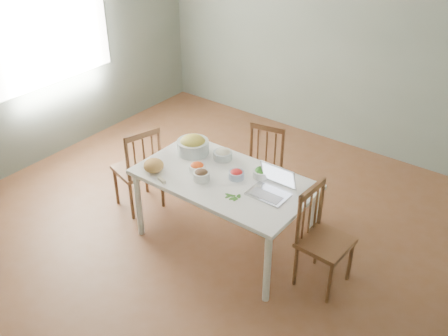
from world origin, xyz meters
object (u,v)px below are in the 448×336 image
Objects in this scene: dining_table at (224,211)px; chair_far at (259,172)px; laptop at (269,184)px; chair_right at (326,241)px; bowl_squash at (193,145)px; bread_boule at (154,166)px; chair_left at (137,167)px.

chair_far is (-0.05, 0.67, 0.08)m from dining_table.
laptop reaches higher than dining_table.
chair_far is at bearing 63.79° from chair_right.
laptop is (0.97, -0.17, 0.03)m from bowl_squash.
dining_table is at bearing -96.68° from chair_far.
chair_far is 1.16m from bread_boule.
chair_right is at bearing 109.38° from chair_left.
bread_boule reaches higher than dining_table.
chair_right is 3.03× the size of bowl_squash.
dining_table is 1.09m from chair_left.
laptop reaches higher than bread_boule.
bread_boule is at bearing 79.33° from chair_left.
dining_table is 5.18× the size of bowl_squash.
bread_boule is 0.61× the size of bowl_squash.
chair_left is (-1.03, -0.72, 0.03)m from chair_far.
bowl_squash is (0.07, 0.47, 0.03)m from bread_boule.
chair_right is at bearing -40.23° from chair_far.
bowl_squash is at bearing 81.73° from bread_boule.
bread_boule is 0.55× the size of laptop.
bowl_squash reaches higher than bread_boule.
chair_far is at bearing 61.82° from bread_boule.
chair_left is at bearing -177.64° from dining_table.
chair_right is at bearing -3.30° from bowl_squash.
bread_boule is (-0.52, -0.97, 0.35)m from chair_far.
bread_boule is at bearing 106.48° from chair_right.
bread_boule is at bearing -129.44° from chair_far.
dining_table is at bearing 27.65° from bread_boule.
laptop is (1.04, 0.31, 0.05)m from bread_boule.
chair_right reaches higher than bread_boule.
chair_left is 2.10m from chair_right.
bowl_squash is at bearing 89.45° from chair_right.
chair_left reaches higher than chair_right.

